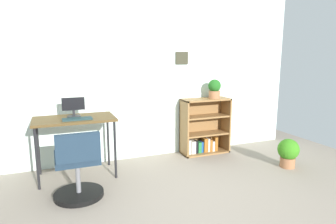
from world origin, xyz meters
The scene contains 8 objects.
wall_back centered at (0.00, 2.15, 1.29)m, with size 5.20×0.12×2.57m.
desk centered at (-0.87, 1.71, 0.68)m, with size 0.95×0.54×0.75m.
monitor centered at (-0.86, 1.78, 0.87)m, with size 0.27×0.16×0.24m.
keyboard centered at (-0.84, 1.59, 0.76)m, with size 0.34×0.14×0.02m, color #1C3336.
office_chair centered at (-0.90, 1.08, 0.33)m, with size 0.52×0.55×0.76m.
bookshelf_low centered at (1.04, 1.95, 0.37)m, with size 0.74×0.30×0.85m.
potted_plant_on_shelf centered at (1.19, 1.90, 1.00)m, with size 0.19×0.19×0.29m.
potted_plant_floor centered at (1.81, 0.97, 0.22)m, with size 0.28×0.28×0.39m.
Camera 1 is at (-1.11, -1.96, 1.49)m, focal length 31.58 mm.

